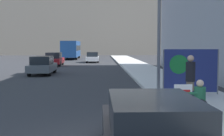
% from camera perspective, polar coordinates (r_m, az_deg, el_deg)
% --- Properties ---
extents(sidewalk_curb, '(3.46, 90.00, 0.17)m').
position_cam_1_polar(sidewalk_curb, '(22.19, 8.28, -1.77)').
color(sidewalk_curb, beige).
rests_on(sidewalk_curb, ground_plane).
extents(seated_protester, '(1.00, 0.77, 1.18)m').
position_cam_1_polar(seated_protester, '(9.65, 15.75, -5.37)').
color(seated_protester, '#474C56').
rests_on(seated_protester, sidewalk_curb).
extents(jogger_on_sidewalk, '(0.34, 0.34, 1.85)m').
position_cam_1_polar(jogger_on_sidewalk, '(11.56, 14.12, -2.15)').
color(jogger_on_sidewalk, '#756651').
rests_on(jogger_on_sidewalk, sidewalk_curb).
extents(protest_banner, '(2.52, 0.06, 2.02)m').
position_cam_1_polar(protest_banner, '(14.31, 14.13, -0.49)').
color(protest_banner, slate).
rests_on(protest_banner, sidewalk_curb).
extents(traffic_light_pole, '(2.94, 2.71, 6.15)m').
position_cam_1_polar(traffic_light_pole, '(15.22, 5.20, 11.43)').
color(traffic_light_pole, slate).
rests_on(traffic_light_pole, sidewalk_curb).
extents(parked_car_curbside, '(1.87, 4.76, 1.40)m').
position_cam_1_polar(parked_car_curbside, '(6.14, 7.39, -11.62)').
color(parked_car_curbside, black).
rests_on(parked_car_curbside, ground_plane).
extents(car_on_road_nearest, '(1.78, 4.56, 1.49)m').
position_cam_1_polar(car_on_road_nearest, '(25.93, -12.61, 0.48)').
color(car_on_road_nearest, '#565B60').
rests_on(car_on_road_nearest, ground_plane).
extents(car_on_road_midblock, '(1.83, 4.61, 1.54)m').
position_cam_1_polar(car_on_road_midblock, '(36.86, -10.54, 1.61)').
color(car_on_road_midblock, maroon).
rests_on(car_on_road_midblock, ground_plane).
extents(car_on_road_distant, '(1.72, 4.22, 1.44)m').
position_cam_1_polar(car_on_road_distant, '(43.04, -3.59, 1.97)').
color(car_on_road_distant, white).
rests_on(car_on_road_distant, ground_plane).
extents(city_bus_on_road, '(2.52, 10.79, 3.07)m').
position_cam_1_polar(city_bus_on_road, '(54.14, -7.46, 3.52)').
color(city_bus_on_road, navy).
rests_on(city_bus_on_road, ground_plane).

